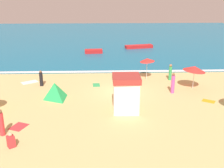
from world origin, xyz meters
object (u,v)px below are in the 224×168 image
object	(u,v)px
beach_tent	(55,90)
beachgoer_6	(170,72)
beachgoer_7	(11,141)
beach_umbrella_4	(195,69)
small_boat_1	(139,47)
beachgoer_5	(173,84)
lifeguard_cabana	(126,93)
beachgoer_2	(41,79)
beachgoer_1	(1,123)
beach_umbrella_3	(147,60)
small_boat_0	(94,51)

from	to	relation	value
beach_tent	beachgoer_6	bearing A→B (deg)	22.08
beachgoer_7	beach_tent	bearing A→B (deg)	79.96
beach_umbrella_4	small_boat_1	bearing A→B (deg)	98.99
beachgoer_5	small_boat_1	xyz separation A→B (m)	(-0.67, 19.20, -0.57)
lifeguard_cabana	small_boat_1	xyz separation A→B (m)	(3.87, 22.94, -1.13)
beach_tent	small_boat_1	bearing A→B (deg)	63.91
beachgoer_2	beachgoer_5	distance (m)	12.51
beachgoer_6	beachgoer_7	size ratio (longest dim) A/B	1.75
beach_umbrella_4	beachgoer_1	world-z (taller)	beach_umbrella_4
lifeguard_cabana	beachgoer_2	bearing A→B (deg)	141.89
beachgoer_2	beachgoer_5	xyz separation A→B (m)	(12.29, -2.34, 0.17)
lifeguard_cabana	beachgoer_1	world-z (taller)	lifeguard_cabana
lifeguard_cabana	beachgoer_2	distance (m)	9.88
beach_tent	small_boat_1	xyz separation A→B (m)	(9.80, 20.00, -0.35)
beachgoer_2	lifeguard_cabana	bearing A→B (deg)	-38.11
beachgoer_7	beach_umbrella_3	bearing A→B (deg)	51.47
beach_umbrella_3	beachgoer_2	size ratio (longest dim) A/B	1.50
beach_tent	beachgoer_7	bearing A→B (deg)	-100.04
beach_tent	beachgoer_6	distance (m)	11.97
beachgoer_2	beachgoer_6	xyz separation A→B (m)	(12.91, 1.36, 0.10)
beachgoer_1	beachgoer_7	world-z (taller)	beachgoer_1
beachgoer_1	beachgoer_5	size ratio (longest dim) A/B	0.97
lifeguard_cabana	small_boat_1	bearing A→B (deg)	80.43
beachgoer_2	beachgoer_7	xyz separation A→B (m)	(0.43, -11.03, -0.31)
beach_umbrella_4	beachgoer_6	bearing A→B (deg)	120.99
beachgoer_5	small_boat_0	distance (m)	17.71
beachgoer_5	small_boat_0	bearing A→B (deg)	115.49
beachgoer_6	beachgoer_7	xyz separation A→B (m)	(-12.48, -12.38, -0.41)
beach_umbrella_4	small_boat_0	world-z (taller)	beach_umbrella_4
beach_tent	beachgoer_5	distance (m)	10.50
beachgoer_7	small_boat_0	distance (m)	25.03
lifeguard_cabana	small_boat_0	distance (m)	19.99
beachgoer_5	beachgoer_7	bearing A→B (deg)	-143.78
small_boat_1	beachgoer_1	bearing A→B (deg)	-114.77
beach_umbrella_3	small_boat_1	distance (m)	15.35
beach_tent	beachgoer_6	xyz separation A→B (m)	(11.09, 4.50, 0.14)
beachgoer_7	small_boat_0	size ratio (longest dim) A/B	0.37
beach_umbrella_4	beachgoer_2	xyz separation A→B (m)	(-14.49, 1.27, -1.25)
beachgoer_1	beachgoer_6	distance (m)	17.36
beachgoer_5	beachgoer_6	world-z (taller)	beachgoer_5
lifeguard_cabana	beachgoer_1	size ratio (longest dim) A/B	1.57
beachgoer_6	beach_tent	bearing A→B (deg)	-157.92
beach_tent	small_boat_1	distance (m)	22.28
beachgoer_1	beach_umbrella_4	bearing A→B (deg)	28.85
small_boat_1	beachgoer_2	bearing A→B (deg)	-124.57
beach_tent	beachgoer_2	distance (m)	3.63
lifeguard_cabana	beach_tent	world-z (taller)	lifeguard_cabana
lifeguard_cabana	beach_umbrella_4	xyz separation A→B (m)	(6.74, 4.81, 0.51)
beachgoer_1	small_boat_0	distance (m)	23.80
beachgoer_2	small_boat_0	world-z (taller)	beachgoer_2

